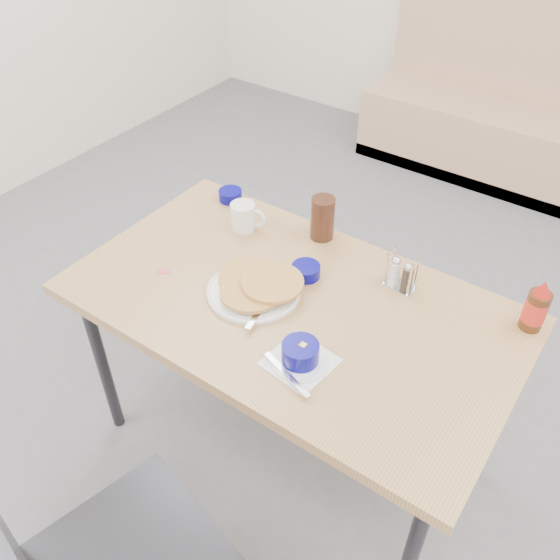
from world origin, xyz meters
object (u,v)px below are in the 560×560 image
Objects in this scene: creamer_bowl at (230,195)px; syrup_bottle at (536,308)px; coffee_mug at (244,216)px; grits_setting at (300,355)px; amber_tumbler at (322,218)px; booth_bench at (520,124)px; butter_bowl at (306,271)px; pancake_plate at (256,287)px; dining_table at (291,315)px; condiment_caddy at (401,276)px.

creamer_bowl is 1.16m from syrup_bottle.
grits_setting is (0.52, -0.42, -0.02)m from coffee_mug.
coffee_mug is 0.81× the size of amber_tumbler.
booth_bench is 20.28× the size of butter_bowl.
pancake_plate is at bearing -46.53° from coffee_mug.
butter_bowl is (-0.03, -2.41, 0.43)m from booth_bench.
grits_setting reaches higher than dining_table.
booth_bench is 2.33m from condiment_caddy.
syrup_bottle is at bearing 26.15° from dining_table.
dining_table is 7.99× the size of syrup_bottle.
pancake_plate is 2.39× the size of coffee_mug.
pancake_plate is at bearing -118.23° from butter_bowl.
pancake_plate is (-0.12, -2.57, 0.43)m from booth_bench.
creamer_bowl is (-0.40, 0.37, -0.00)m from pancake_plate.
coffee_mug is at bearing -155.20° from amber_tumbler.
grits_setting reaches higher than pancake_plate.
booth_bench is 2.36m from syrup_bottle.
butter_bowl is at bearing -90.73° from booth_bench.
booth_bench is 2.38m from coffee_mug.
pancake_plate is at bearing -164.50° from dining_table.
pancake_plate is 0.38m from amber_tumbler.
syrup_bottle reaches higher than condiment_caddy.
pancake_plate is (-0.12, -0.03, 0.08)m from dining_table.
coffee_mug is 1.00m from syrup_bottle.
grits_setting is at bearing -94.34° from condiment_caddy.
dining_table is at bearing 129.50° from grits_setting.
syrup_bottle is at bearing 46.93° from grits_setting.
dining_table is at bearing -72.99° from amber_tumbler.
butter_bowl is at bearing -164.36° from syrup_bottle.
amber_tumbler is 0.89× the size of syrup_bottle.
condiment_caddy is at bearing 80.10° from grits_setting.
condiment_caddy is (0.76, -0.08, 0.02)m from creamer_bowl.
condiment_caddy is at bearing 38.95° from pancake_plate.
dining_table is at bearing -76.43° from butter_bowl.
condiment_caddy is at bearing -171.78° from syrup_bottle.
grits_setting is (0.16, -0.20, 0.09)m from dining_table.
coffee_mug is at bearing 148.05° from dining_table.
dining_table is 11.02× the size of coffee_mug.
booth_bench reaches higher than coffee_mug.
grits_setting is 0.70m from syrup_bottle.
condiment_caddy reaches higher than grits_setting.
booth_bench is 6.27× the size of pancake_plate.
dining_table is 0.27m from grits_setting.
amber_tumbler is (-0.10, -2.19, 0.49)m from booth_bench.
booth_bench is 14.95× the size of coffee_mug.
booth_bench is 2.45m from butter_bowl.
pancake_plate is 3.39× the size of creamer_bowl.
booth_bench is 1.36× the size of dining_table.
pancake_plate is 0.46m from condiment_caddy.
creamer_bowl is (-0.68, 0.54, -0.01)m from grits_setting.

